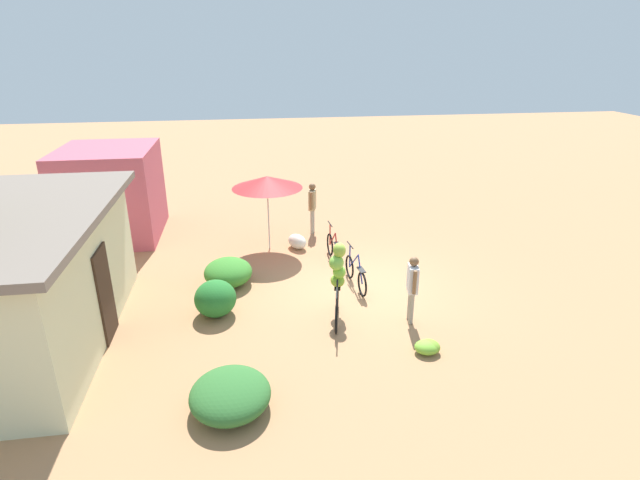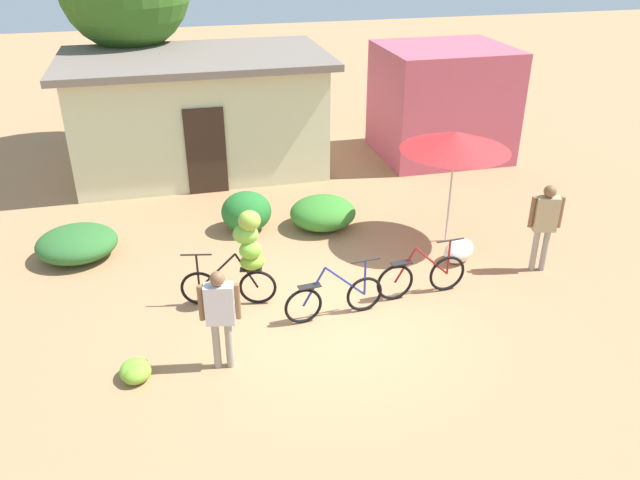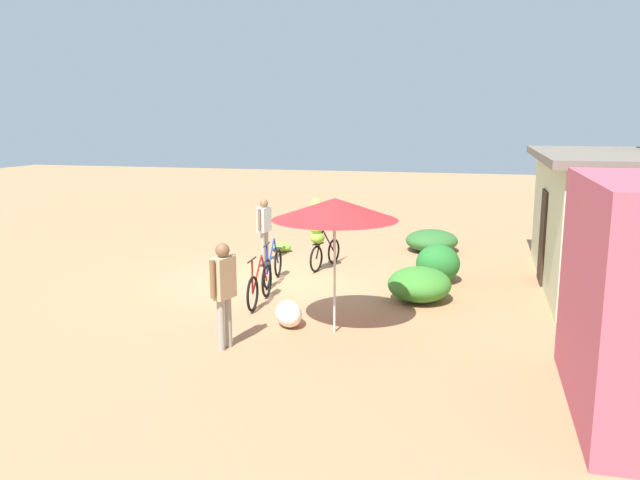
{
  "view_description": "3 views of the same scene",
  "coord_description": "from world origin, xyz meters",
  "px_view_note": "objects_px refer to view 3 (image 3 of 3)",
  "views": [
    {
      "loc": [
        -11.23,
        2.67,
        5.89
      ],
      "look_at": [
        0.43,
        0.92,
        1.16
      ],
      "focal_mm": 28.05,
      "sensor_mm": 36.0,
      "label": 1
    },
    {
      "loc": [
        -2.29,
        -8.22,
        5.85
      ],
      "look_at": [
        0.04,
        1.18,
        0.83
      ],
      "focal_mm": 35.73,
      "sensor_mm": 36.0,
      "label": 2
    },
    {
      "loc": [
        12.5,
        4.35,
        3.47
      ],
      "look_at": [
        0.3,
        1.2,
        1.05
      ],
      "focal_mm": 34.99,
      "sensor_mm": 36.0,
      "label": 3
    }
  ],
  "objects_px": {
    "person_vendor": "(223,285)",
    "person_bystander": "(264,224)",
    "bicycle_near_pile": "(273,267)",
    "bicycle_leftmost": "(320,229)",
    "market_umbrella": "(335,209)",
    "bicycle_center_loaded": "(260,285)",
    "produce_sack": "(289,314)",
    "banana_pile_on_ground": "(281,247)",
    "building_low": "(630,220)"
  },
  "relations": [
    {
      "from": "banana_pile_on_ground",
      "to": "person_vendor",
      "type": "xyz_separation_m",
      "value": [
        7.09,
        1.4,
        0.89
      ]
    },
    {
      "from": "building_low",
      "to": "person_bystander",
      "type": "height_order",
      "value": "building_low"
    },
    {
      "from": "building_low",
      "to": "market_umbrella",
      "type": "relative_size",
      "value": 2.81
    },
    {
      "from": "produce_sack",
      "to": "person_bystander",
      "type": "xyz_separation_m",
      "value": [
        -4.6,
        -2.05,
        0.74
      ]
    },
    {
      "from": "bicycle_leftmost",
      "to": "person_vendor",
      "type": "relative_size",
      "value": 1.03
    },
    {
      "from": "building_low",
      "to": "person_vendor",
      "type": "height_order",
      "value": "building_low"
    },
    {
      "from": "produce_sack",
      "to": "market_umbrella",
      "type": "bearing_deg",
      "value": 82.18
    },
    {
      "from": "building_low",
      "to": "person_vendor",
      "type": "xyz_separation_m",
      "value": [
        5.49,
        -6.77,
        -0.41
      ]
    },
    {
      "from": "bicycle_leftmost",
      "to": "produce_sack",
      "type": "distance_m",
      "value": 4.15
    },
    {
      "from": "banana_pile_on_ground",
      "to": "building_low",
      "type": "bearing_deg",
      "value": 78.96
    },
    {
      "from": "bicycle_leftmost",
      "to": "bicycle_near_pile",
      "type": "bearing_deg",
      "value": -28.49
    },
    {
      "from": "bicycle_center_loaded",
      "to": "person_vendor",
      "type": "bearing_deg",
      "value": 6.92
    },
    {
      "from": "market_umbrella",
      "to": "produce_sack",
      "type": "distance_m",
      "value": 2.04
    },
    {
      "from": "bicycle_center_loaded",
      "to": "person_vendor",
      "type": "distance_m",
      "value": 2.5
    },
    {
      "from": "bicycle_center_loaded",
      "to": "building_low",
      "type": "bearing_deg",
      "value": 113.73
    },
    {
      "from": "bicycle_center_loaded",
      "to": "banana_pile_on_ground",
      "type": "bearing_deg",
      "value": -166.66
    },
    {
      "from": "person_bystander",
      "to": "bicycle_near_pile",
      "type": "bearing_deg",
      "value": 24.32
    },
    {
      "from": "building_low",
      "to": "bicycle_center_loaded",
      "type": "relative_size",
      "value": 3.89
    },
    {
      "from": "bicycle_leftmost",
      "to": "produce_sack",
      "type": "bearing_deg",
      "value": 6.98
    },
    {
      "from": "market_umbrella",
      "to": "bicycle_leftmost",
      "type": "relative_size",
      "value": 1.31
    },
    {
      "from": "bicycle_near_pile",
      "to": "banana_pile_on_ground",
      "type": "relative_size",
      "value": 2.7
    },
    {
      "from": "bicycle_center_loaded",
      "to": "person_bystander",
      "type": "xyz_separation_m",
      "value": [
        -3.47,
        -1.13,
        0.6
      ]
    },
    {
      "from": "building_low",
      "to": "produce_sack",
      "type": "relative_size",
      "value": 9.04
    },
    {
      "from": "bicycle_center_loaded",
      "to": "person_bystander",
      "type": "height_order",
      "value": "person_bystander"
    },
    {
      "from": "produce_sack",
      "to": "bicycle_near_pile",
      "type": "bearing_deg",
      "value": -156.09
    },
    {
      "from": "market_umbrella",
      "to": "person_bystander",
      "type": "height_order",
      "value": "market_umbrella"
    },
    {
      "from": "person_vendor",
      "to": "person_bystander",
      "type": "relative_size",
      "value": 1.06
    },
    {
      "from": "market_umbrella",
      "to": "banana_pile_on_ground",
      "type": "relative_size",
      "value": 3.64
    },
    {
      "from": "bicycle_near_pile",
      "to": "produce_sack",
      "type": "xyz_separation_m",
      "value": [
        2.73,
        1.21,
        -0.13
      ]
    },
    {
      "from": "banana_pile_on_ground",
      "to": "bicycle_near_pile",
      "type": "bearing_deg",
      "value": 15.01
    },
    {
      "from": "person_bystander",
      "to": "building_low",
      "type": "bearing_deg",
      "value": 87.44
    },
    {
      "from": "bicycle_leftmost",
      "to": "person_vendor",
      "type": "xyz_separation_m",
      "value": [
        5.31,
        -0.14,
        0.04
      ]
    },
    {
      "from": "bicycle_near_pile",
      "to": "person_bystander",
      "type": "bearing_deg",
      "value": -155.68
    },
    {
      "from": "bicycle_center_loaded",
      "to": "produce_sack",
      "type": "distance_m",
      "value": 1.47
    },
    {
      "from": "bicycle_near_pile",
      "to": "bicycle_center_loaded",
      "type": "height_order",
      "value": "bicycle_center_loaded"
    },
    {
      "from": "bicycle_leftmost",
      "to": "bicycle_near_pile",
      "type": "height_order",
      "value": "bicycle_leftmost"
    },
    {
      "from": "person_vendor",
      "to": "bicycle_near_pile",
      "type": "bearing_deg",
      "value": -171.82
    },
    {
      "from": "banana_pile_on_ground",
      "to": "person_vendor",
      "type": "bearing_deg",
      "value": 11.2
    },
    {
      "from": "produce_sack",
      "to": "banana_pile_on_ground",
      "type": "bearing_deg",
      "value": -160.7
    },
    {
      "from": "bicycle_center_loaded",
      "to": "produce_sack",
      "type": "height_order",
      "value": "bicycle_center_loaded"
    },
    {
      "from": "bicycle_near_pile",
      "to": "produce_sack",
      "type": "distance_m",
      "value": 2.99
    },
    {
      "from": "building_low",
      "to": "produce_sack",
      "type": "distance_m",
      "value": 7.55
    },
    {
      "from": "bicycle_near_pile",
      "to": "market_umbrella",
      "type": "bearing_deg",
      "value": 35.68
    },
    {
      "from": "bicycle_leftmost",
      "to": "bicycle_center_loaded",
      "type": "relative_size",
      "value": 1.06
    },
    {
      "from": "banana_pile_on_ground",
      "to": "person_bystander",
      "type": "xyz_separation_m",
      "value": [
        1.23,
        -0.01,
        0.83
      ]
    },
    {
      "from": "produce_sack",
      "to": "person_vendor",
      "type": "distance_m",
      "value": 1.62
    },
    {
      "from": "person_bystander",
      "to": "produce_sack",
      "type": "bearing_deg",
      "value": 24.08
    },
    {
      "from": "person_vendor",
      "to": "bicycle_center_loaded",
      "type": "bearing_deg",
      "value": -173.08
    },
    {
      "from": "banana_pile_on_ground",
      "to": "person_bystander",
      "type": "relative_size",
      "value": 0.39
    },
    {
      "from": "market_umbrella",
      "to": "person_vendor",
      "type": "bearing_deg",
      "value": -52.04
    }
  ]
}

